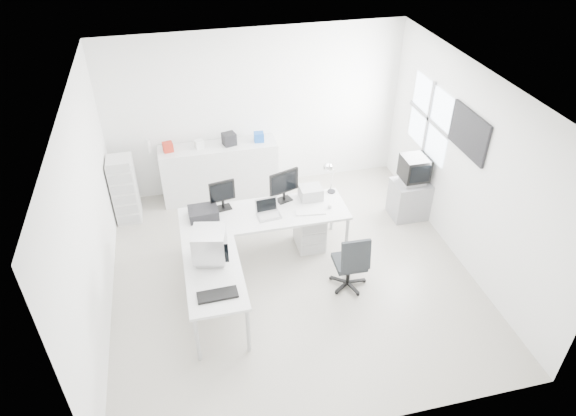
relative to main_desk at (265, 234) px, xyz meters
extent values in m
cube|color=silver|center=(0.28, -0.50, -0.38)|extent=(5.00, 5.00, 0.01)
cube|color=white|center=(0.28, -0.50, 2.42)|extent=(5.00, 5.00, 0.01)
cube|color=silver|center=(0.28, 2.00, 1.02)|extent=(5.00, 0.02, 2.80)
cube|color=silver|center=(-2.22, -0.50, 1.02)|extent=(0.02, 5.00, 2.80)
cube|color=silver|center=(2.78, -0.50, 1.02)|extent=(0.02, 5.00, 2.80)
cube|color=silver|center=(0.70, 0.05, -0.08)|extent=(0.40, 0.50, 0.60)
cube|color=black|center=(-0.85, 0.10, 0.45)|extent=(0.42, 0.33, 0.14)
cube|color=silver|center=(0.65, -0.15, 0.38)|extent=(0.44, 0.19, 0.02)
sphere|color=silver|center=(0.95, -0.10, 0.41)|extent=(0.06, 0.06, 0.06)
cube|color=#A0A0A0|center=(0.75, 0.22, 0.47)|extent=(0.33, 0.29, 0.19)
cube|color=black|center=(-0.85, -1.50, 0.39)|extent=(0.48, 0.20, 0.03)
cube|color=gray|center=(2.50, 0.43, -0.05)|extent=(0.59, 0.48, 0.64)
cube|color=silver|center=(-0.44, 1.74, 0.11)|extent=(1.96, 0.49, 0.98)
cube|color=#A02316|center=(-1.24, 1.74, 0.68)|extent=(0.18, 0.16, 0.16)
cube|color=silver|center=(-0.74, 1.74, 0.67)|extent=(0.17, 0.16, 0.14)
cube|color=black|center=(-0.24, 1.74, 0.71)|extent=(0.25, 0.23, 0.21)
cube|color=#164A9F|center=(0.26, 1.74, 0.69)|extent=(0.17, 0.15, 0.16)
cylinder|color=silver|center=(-1.54, 1.78, 0.71)|extent=(0.07, 0.07, 0.22)
cube|color=silver|center=(-2.00, 1.42, 0.17)|extent=(0.38, 0.46, 1.10)
camera|label=1|loc=(-1.04, -5.87, 4.66)|focal=32.00mm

